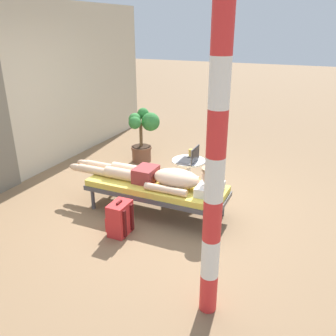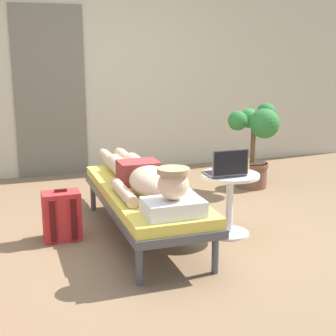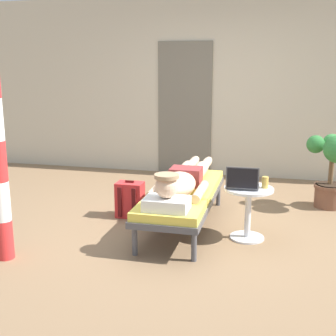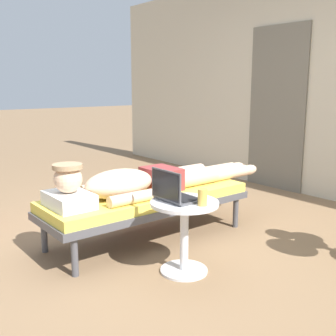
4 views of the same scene
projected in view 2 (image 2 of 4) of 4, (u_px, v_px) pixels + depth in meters
ground_plane at (155, 238)px, 4.01m from camera, size 40.00×40.00×0.00m
house_wall_back at (87, 64)px, 6.00m from camera, size 7.60×0.20×2.70m
house_door_panel at (50, 93)px, 5.82m from camera, size 0.84×0.03×2.04m
lounge_chair at (144, 197)px, 3.96m from camera, size 0.64×1.84×0.42m
person_reclining at (145, 177)px, 3.88m from camera, size 0.53×2.17×0.33m
side_table at (230, 193)px, 4.02m from camera, size 0.48×0.48×0.52m
laptop at (227, 169)px, 3.90m from camera, size 0.31×0.24×0.23m
drink_glass at (245, 165)px, 4.04m from camera, size 0.06×0.06×0.11m
backpack at (62, 216)px, 3.95m from camera, size 0.30×0.26×0.42m
potted_plant at (255, 141)px, 5.37m from camera, size 0.58×0.56×0.95m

